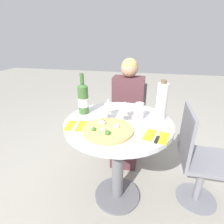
# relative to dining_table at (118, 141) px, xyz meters

# --- Properties ---
(ground_plane) EXTENTS (12.00, 12.00, 0.00)m
(ground_plane) POSITION_rel_dining_table_xyz_m (0.00, 0.00, -0.60)
(ground_plane) COLOR gray
(ground_plane) RESTS_ON ground
(dining_table) EXTENTS (0.81, 0.81, 0.77)m
(dining_table) POSITION_rel_dining_table_xyz_m (0.00, 0.00, 0.00)
(dining_table) COLOR slate
(dining_table) RESTS_ON ground_plane
(chair_behind_diner) EXTENTS (0.38, 0.38, 0.86)m
(chair_behind_diner) POSITION_rel_dining_table_xyz_m (-0.01, 0.72, -0.17)
(chair_behind_diner) COLOR slate
(chair_behind_diner) RESTS_ON ground_plane
(seated_diner) EXTENTS (0.34, 0.41, 1.16)m
(seated_diner) POSITION_rel_dining_table_xyz_m (-0.01, 0.59, -0.07)
(seated_diner) COLOR #512D33
(seated_diner) RESTS_ON ground_plane
(chair_empty_side) EXTENTS (0.38, 0.38, 0.86)m
(chair_empty_side) POSITION_rel_dining_table_xyz_m (0.64, 0.12, -0.17)
(chair_empty_side) COLOR slate
(chair_empty_side) RESTS_ON ground_plane
(pizza_large) EXTENTS (0.34, 0.34, 0.05)m
(pizza_large) POSITION_rel_dining_table_xyz_m (-0.04, -0.17, 0.19)
(pizza_large) COLOR tan
(pizza_large) RESTS_ON dining_table
(wine_bottle) EXTENTS (0.08, 0.08, 0.33)m
(wine_bottle) POSITION_rel_dining_table_xyz_m (-0.31, 0.09, 0.30)
(wine_bottle) COLOR #38602D
(wine_bottle) RESTS_ON dining_table
(tall_carafe) EXTENTS (0.08, 0.08, 0.30)m
(tall_carafe) POSITION_rel_dining_table_xyz_m (0.30, 0.10, 0.32)
(tall_carafe) COLOR silver
(tall_carafe) RESTS_ON dining_table
(sugar_shaker) EXTENTS (0.07, 0.07, 0.13)m
(sugar_shaker) POSITION_rel_dining_table_xyz_m (0.15, 0.07, 0.24)
(sugar_shaker) COLOR silver
(sugar_shaker) RESTS_ON dining_table
(wine_glass_front_right) EXTENTS (0.07, 0.07, 0.14)m
(wine_glass_front_right) POSITION_rel_dining_table_xyz_m (0.04, -0.02, 0.28)
(wine_glass_front_right) COLOR silver
(wine_glass_front_right) RESTS_ON dining_table
(wine_glass_back_left) EXTENTS (0.07, 0.07, 0.14)m
(wine_glass_back_left) POSITION_rel_dining_table_xyz_m (-0.10, 0.07, 0.29)
(wine_glass_back_left) COLOR silver
(wine_glass_back_left) RESTS_ON dining_table
(wine_glass_back_right) EXTENTS (0.08, 0.08, 0.13)m
(wine_glass_back_right) POSITION_rel_dining_table_xyz_m (0.04, 0.07, 0.28)
(wine_glass_back_right) COLOR silver
(wine_glass_back_right) RESTS_ON dining_table
(wine_glass_front_left) EXTENTS (0.08, 0.08, 0.15)m
(wine_glass_front_left) POSITION_rel_dining_table_xyz_m (-0.10, -0.02, 0.29)
(wine_glass_front_left) COLOR silver
(wine_glass_front_left) RESTS_ON dining_table
(place_setting_left) EXTENTS (0.17, 0.19, 0.01)m
(place_setting_left) POSITION_rel_dining_table_xyz_m (-0.27, -0.15, 0.18)
(place_setting_left) COLOR yellow
(place_setting_left) RESTS_ON dining_table
(place_setting_right) EXTENTS (0.18, 0.19, 0.01)m
(place_setting_right) POSITION_rel_dining_table_xyz_m (0.28, -0.17, 0.18)
(place_setting_right) COLOR yellow
(place_setting_right) RESTS_ON dining_table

